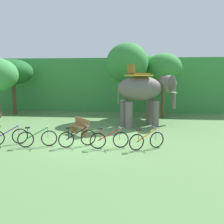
% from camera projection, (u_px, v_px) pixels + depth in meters
% --- Properties ---
extents(ground_plane, '(80.00, 80.00, 0.00)m').
position_uv_depth(ground_plane, '(88.00, 141.00, 12.34)').
color(ground_plane, '#567F47').
extents(foliage_hedge, '(36.00, 6.00, 4.61)m').
position_uv_depth(foliage_hedge, '(115.00, 84.00, 24.96)').
color(foliage_hedge, '#3D8E42').
rests_on(foliage_hedge, ground).
extents(tree_center_right, '(3.19, 3.19, 4.43)m').
position_uv_depth(tree_center_right, '(13.00, 72.00, 20.71)').
color(tree_center_right, brown).
rests_on(tree_center_right, ground).
extents(tree_center_left, '(2.96, 2.96, 5.39)m').
position_uv_depth(tree_center_left, '(127.00, 64.00, 18.14)').
color(tree_center_left, brown).
rests_on(tree_center_left, ground).
extents(tree_center, '(2.64, 2.64, 4.66)m').
position_uv_depth(tree_center, '(152.00, 70.00, 19.79)').
color(tree_center, brown).
rests_on(tree_center, ground).
extents(tree_far_right, '(2.64, 2.64, 4.74)m').
position_uv_depth(tree_far_right, '(164.00, 68.00, 18.84)').
color(tree_far_right, brown).
rests_on(tree_far_right, ground).
extents(elephant, '(4.12, 3.10, 3.78)m').
position_uv_depth(elephant, '(145.00, 91.00, 15.83)').
color(elephant, '#665E56').
rests_on(elephant, ground).
extents(bike_purple, '(1.51, 0.90, 0.92)m').
position_uv_depth(bike_purple, '(8.00, 136.00, 11.71)').
color(bike_purple, black).
rests_on(bike_purple, ground).
extents(bike_green, '(1.63, 0.70, 0.92)m').
position_uv_depth(bike_green, '(37.00, 138.00, 11.39)').
color(bike_green, black).
rests_on(bike_green, ground).
extents(bike_black, '(1.53, 0.88, 0.92)m').
position_uv_depth(bike_black, '(77.00, 138.00, 11.43)').
color(bike_black, black).
rests_on(bike_black, ground).
extents(bike_red, '(1.66, 0.63, 0.92)m').
position_uv_depth(bike_red, '(109.00, 140.00, 11.15)').
color(bike_red, black).
rests_on(bike_red, ground).
extents(bike_orange, '(1.51, 0.91, 0.92)m').
position_uv_depth(bike_orange, '(147.00, 140.00, 11.01)').
color(bike_orange, black).
rests_on(bike_orange, ground).
extents(wooden_bench, '(1.30, 1.40, 0.89)m').
position_uv_depth(wooden_bench, '(80.00, 126.00, 13.69)').
color(wooden_bench, brown).
rests_on(wooden_bench, ground).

